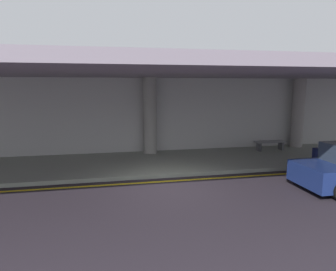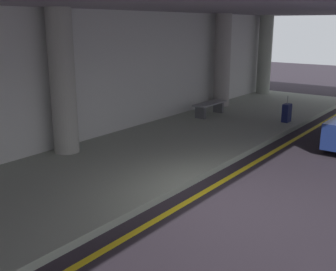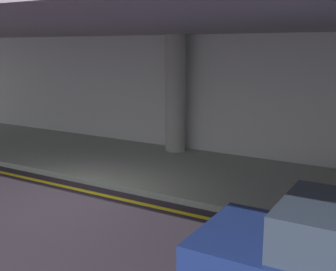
# 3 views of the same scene
# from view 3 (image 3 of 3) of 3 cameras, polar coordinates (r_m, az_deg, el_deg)

# --- Properties ---
(ground_plane) EXTENTS (60.00, 60.00, 0.00)m
(ground_plane) POSITION_cam_3_polar(r_m,az_deg,el_deg) (9.91, -12.87, -8.51)
(ground_plane) COLOR #2A242C
(sidewalk) EXTENTS (26.00, 4.20, 0.15)m
(sidewalk) POSITION_cam_3_polar(r_m,az_deg,el_deg) (12.20, -2.85, -3.98)
(sidewalk) COLOR gray
(sidewalk) RESTS_ON ground
(lane_stripe_yellow) EXTENTS (26.00, 0.14, 0.01)m
(lane_stripe_yellow) POSITION_cam_3_polar(r_m,az_deg,el_deg) (10.33, -10.58, -7.56)
(lane_stripe_yellow) COLOR yellow
(lane_stripe_yellow) RESTS_ON ground
(support_column_far_left) EXTENTS (0.64, 0.64, 3.65)m
(support_column_far_left) POSITION_cam_3_polar(r_m,az_deg,el_deg) (13.22, 1.03, 5.66)
(support_column_far_left) COLOR gray
(support_column_far_left) RESTS_ON sidewalk
(ceiling_overhang) EXTENTS (28.00, 13.20, 0.30)m
(ceiling_overhang) POSITION_cam_3_polar(r_m,az_deg,el_deg) (11.34, -4.49, 14.60)
(ceiling_overhang) COLOR gray
(ceiling_overhang) RESTS_ON support_column_far_left
(terminal_back_wall) EXTENTS (26.00, 0.30, 3.80)m
(terminal_back_wall) POSITION_cam_3_polar(r_m,az_deg,el_deg) (13.75, 2.27, 5.58)
(terminal_back_wall) COLOR #B9B8B6
(terminal_back_wall) RESTS_ON ground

